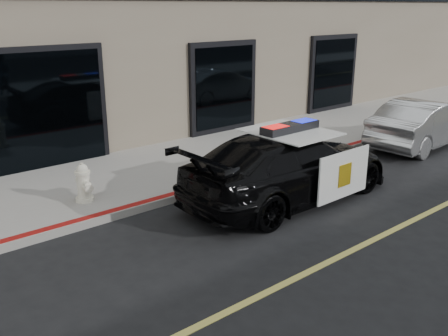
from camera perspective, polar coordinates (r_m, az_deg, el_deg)
ground at (r=7.32m, az=8.00°, el=-12.48°), size 120.00×120.00×0.00m
sidewalk_n at (r=11.14m, az=-12.32°, el=-1.34°), size 60.00×3.50×0.15m
police_car at (r=9.90m, az=7.39°, el=0.26°), size 2.23×4.79×1.55m
silver_sedan at (r=14.68m, az=21.91°, el=4.78°), size 1.79×4.09×1.30m
fire_hydrant at (r=9.78m, az=-15.75°, el=-1.71°), size 0.34×0.47×0.75m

